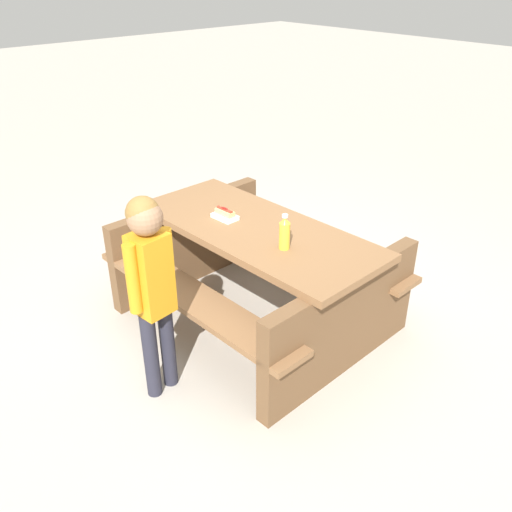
{
  "coord_description": "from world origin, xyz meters",
  "views": [
    {
      "loc": [
        -2.44,
        2.22,
        2.35
      ],
      "look_at": [
        0.0,
        0.0,
        0.52
      ],
      "focal_mm": 38.01,
      "sensor_mm": 36.0,
      "label": 1
    }
  ],
  "objects": [
    {
      "name": "ground_plane",
      "position": [
        0.0,
        0.0,
        0.0
      ],
      "size": [
        30.0,
        30.0,
        0.0
      ],
      "primitive_type": "plane",
      "color": "#ADA599",
      "rests_on": "ground"
    },
    {
      "name": "hotdog_tray",
      "position": [
        0.24,
        0.07,
        0.78
      ],
      "size": [
        0.19,
        0.12,
        0.08
      ],
      "color": "white",
      "rests_on": "picnic_table"
    },
    {
      "name": "child_in_coat",
      "position": [
        -0.16,
        0.93,
        0.82
      ],
      "size": [
        0.21,
        0.31,
        1.28
      ],
      "color": "#262633",
      "rests_on": "ground"
    },
    {
      "name": "soda_bottle",
      "position": [
        -0.35,
        0.08,
        0.86
      ],
      "size": [
        0.07,
        0.07,
        0.23
      ],
      "color": "yellow",
      "rests_on": "picnic_table"
    },
    {
      "name": "picnic_table",
      "position": [
        0.0,
        0.0,
        0.44
      ],
      "size": [
        1.84,
        1.45,
        0.75
      ],
      "color": "brown",
      "rests_on": "ground"
    }
  ]
}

